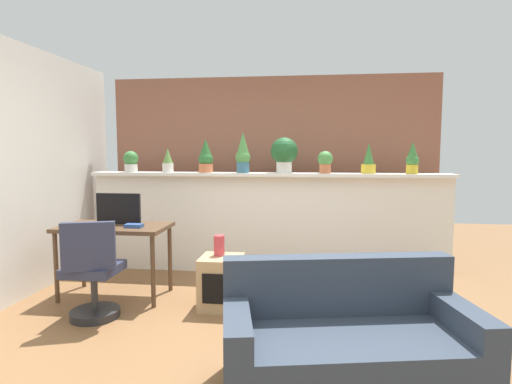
{
  "coord_description": "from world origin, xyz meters",
  "views": [
    {
      "loc": [
        0.51,
        -3.11,
        1.51
      ],
      "look_at": [
        -0.05,
        1.34,
        1.07
      ],
      "focal_mm": 29.43,
      "sensor_mm": 36.0,
      "label": 1
    }
  ],
  "objects_px": {
    "potted_plant_2": "(206,157)",
    "potted_plant_7": "(412,159)",
    "potted_plant_1": "(168,161)",
    "potted_plant_6": "(369,160)",
    "tv_monitor": "(119,209)",
    "desk": "(114,233)",
    "potted_plant_4": "(284,153)",
    "office_chair": "(93,277)",
    "book_on_desk": "(134,226)",
    "potted_plant_0": "(131,161)",
    "potted_plant_3": "(243,153)",
    "side_cube_shelf": "(221,282)",
    "couch": "(347,346)",
    "potted_plant_5": "(325,161)",
    "vase_on_shelf": "(219,245)"
  },
  "relations": [
    {
      "from": "potted_plant_2",
      "to": "potted_plant_7",
      "type": "distance_m",
      "value": 2.46
    },
    {
      "from": "potted_plant_7",
      "to": "potted_plant_1",
      "type": "bearing_deg",
      "value": -179.36
    },
    {
      "from": "potted_plant_6",
      "to": "tv_monitor",
      "type": "relative_size",
      "value": 0.77
    },
    {
      "from": "potted_plant_6",
      "to": "desk",
      "type": "height_order",
      "value": "potted_plant_6"
    },
    {
      "from": "potted_plant_4",
      "to": "potted_plant_6",
      "type": "height_order",
      "value": "potted_plant_4"
    },
    {
      "from": "office_chair",
      "to": "book_on_desk",
      "type": "distance_m",
      "value": 0.66
    },
    {
      "from": "potted_plant_2",
      "to": "tv_monitor",
      "type": "distance_m",
      "value": 1.29
    },
    {
      "from": "potted_plant_0",
      "to": "potted_plant_3",
      "type": "xyz_separation_m",
      "value": [
        1.44,
        -0.03,
        0.1
      ]
    },
    {
      "from": "potted_plant_1",
      "to": "office_chair",
      "type": "relative_size",
      "value": 0.33
    },
    {
      "from": "tv_monitor",
      "to": "potted_plant_3",
      "type": "bearing_deg",
      "value": 38.35
    },
    {
      "from": "side_cube_shelf",
      "to": "couch",
      "type": "xyz_separation_m",
      "value": [
        1.08,
        -1.27,
        0.03
      ]
    },
    {
      "from": "potted_plant_5",
      "to": "side_cube_shelf",
      "type": "bearing_deg",
      "value": -130.53
    },
    {
      "from": "potted_plant_7",
      "to": "book_on_desk",
      "type": "relative_size",
      "value": 2.19
    },
    {
      "from": "side_cube_shelf",
      "to": "couch",
      "type": "distance_m",
      "value": 1.66
    },
    {
      "from": "potted_plant_2",
      "to": "vase_on_shelf",
      "type": "xyz_separation_m",
      "value": [
        0.41,
        -1.16,
        -0.84
      ]
    },
    {
      "from": "office_chair",
      "to": "side_cube_shelf",
      "type": "distance_m",
      "value": 1.17
    },
    {
      "from": "potted_plant_1",
      "to": "tv_monitor",
      "type": "bearing_deg",
      "value": -103.79
    },
    {
      "from": "potted_plant_0",
      "to": "desk",
      "type": "height_order",
      "value": "potted_plant_0"
    },
    {
      "from": "potted_plant_5",
      "to": "side_cube_shelf",
      "type": "distance_m",
      "value": 1.93
    },
    {
      "from": "vase_on_shelf",
      "to": "book_on_desk",
      "type": "xyz_separation_m",
      "value": [
        -0.87,
        0.03,
        0.17
      ]
    },
    {
      "from": "potted_plant_0",
      "to": "potted_plant_1",
      "type": "height_order",
      "value": "potted_plant_1"
    },
    {
      "from": "desk",
      "to": "office_chair",
      "type": "xyz_separation_m",
      "value": [
        0.08,
        -0.61,
        -0.28
      ]
    },
    {
      "from": "desk",
      "to": "book_on_desk",
      "type": "height_order",
      "value": "book_on_desk"
    },
    {
      "from": "potted_plant_3",
      "to": "vase_on_shelf",
      "type": "distance_m",
      "value": 1.43
    },
    {
      "from": "potted_plant_1",
      "to": "potted_plant_4",
      "type": "bearing_deg",
      "value": 1.98
    },
    {
      "from": "potted_plant_0",
      "to": "potted_plant_2",
      "type": "relative_size",
      "value": 0.63
    },
    {
      "from": "potted_plant_5",
      "to": "potted_plant_6",
      "type": "xyz_separation_m",
      "value": [
        0.51,
        0.04,
        0.01
      ]
    },
    {
      "from": "potted_plant_0",
      "to": "desk",
      "type": "relative_size",
      "value": 0.24
    },
    {
      "from": "potted_plant_6",
      "to": "potted_plant_7",
      "type": "xyz_separation_m",
      "value": [
        0.49,
        -0.02,
        0.02
      ]
    },
    {
      "from": "potted_plant_3",
      "to": "potted_plant_4",
      "type": "xyz_separation_m",
      "value": [
        0.5,
        0.04,
        0.01
      ]
    },
    {
      "from": "potted_plant_4",
      "to": "vase_on_shelf",
      "type": "xyz_separation_m",
      "value": [
        -0.56,
        -1.17,
        -0.89
      ]
    },
    {
      "from": "potted_plant_4",
      "to": "tv_monitor",
      "type": "relative_size",
      "value": 0.91
    },
    {
      "from": "potted_plant_4",
      "to": "office_chair",
      "type": "height_order",
      "value": "potted_plant_4"
    },
    {
      "from": "potted_plant_1",
      "to": "vase_on_shelf",
      "type": "xyz_separation_m",
      "value": [
        0.88,
        -1.12,
        -0.79
      ]
    },
    {
      "from": "potted_plant_3",
      "to": "side_cube_shelf",
      "type": "bearing_deg",
      "value": -91.31
    },
    {
      "from": "potted_plant_1",
      "to": "potted_plant_2",
      "type": "xyz_separation_m",
      "value": [
        0.47,
        0.03,
        0.05
      ]
    },
    {
      "from": "potted_plant_5",
      "to": "potted_plant_1",
      "type": "bearing_deg",
      "value": -179.75
    },
    {
      "from": "potted_plant_0",
      "to": "side_cube_shelf",
      "type": "relative_size",
      "value": 0.53
    },
    {
      "from": "potted_plant_2",
      "to": "side_cube_shelf",
      "type": "distance_m",
      "value": 1.75
    },
    {
      "from": "potted_plant_7",
      "to": "desk",
      "type": "relative_size",
      "value": 0.34
    },
    {
      "from": "potted_plant_1",
      "to": "potted_plant_3",
      "type": "relative_size",
      "value": 0.6
    },
    {
      "from": "potted_plant_7",
      "to": "office_chair",
      "type": "xyz_separation_m",
      "value": [
        -3.09,
        -1.64,
        -1.03
      ]
    },
    {
      "from": "potted_plant_0",
      "to": "office_chair",
      "type": "bearing_deg",
      "value": -78.52
    },
    {
      "from": "potted_plant_5",
      "to": "vase_on_shelf",
      "type": "distance_m",
      "value": 1.73
    },
    {
      "from": "book_on_desk",
      "to": "potted_plant_4",
      "type": "bearing_deg",
      "value": 38.72
    },
    {
      "from": "potted_plant_2",
      "to": "potted_plant_6",
      "type": "bearing_deg",
      "value": 0.46
    },
    {
      "from": "potted_plant_5",
      "to": "potted_plant_0",
      "type": "bearing_deg",
      "value": 179.42
    },
    {
      "from": "potted_plant_0",
      "to": "potted_plant_2",
      "type": "distance_m",
      "value": 0.97
    },
    {
      "from": "potted_plant_1",
      "to": "potted_plant_2",
      "type": "distance_m",
      "value": 0.48
    },
    {
      "from": "potted_plant_7",
      "to": "vase_on_shelf",
      "type": "bearing_deg",
      "value": -150.57
    }
  ]
}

